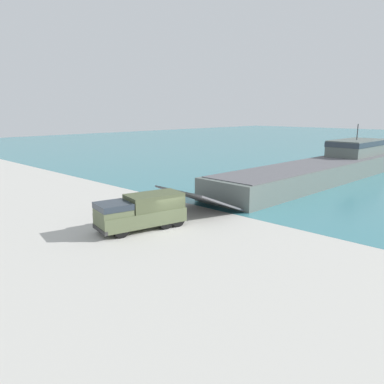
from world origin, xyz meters
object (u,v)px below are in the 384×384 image
object	(u,v)px
soldier_on_ramp	(119,213)
mooring_bollard	(155,193)
landing_craft	(323,167)
military_truck	(141,211)

from	to	relation	value
soldier_on_ramp	mooring_bollard	world-z (taller)	soldier_on_ramp
landing_craft	military_truck	bearing A→B (deg)	-89.38
mooring_bollard	landing_craft	bearing A→B (deg)	69.63
landing_craft	mooring_bollard	world-z (taller)	landing_craft
landing_craft	military_truck	xyz separation A→B (m)	(-0.60, -31.00, -0.29)
soldier_on_ramp	landing_craft	bearing A→B (deg)	-168.08
landing_craft	military_truck	world-z (taller)	landing_craft
military_truck	soldier_on_ramp	distance (m)	2.49
military_truck	mooring_bollard	xyz separation A→B (m)	(-7.88, 8.16, -1.08)
mooring_bollard	military_truck	bearing A→B (deg)	-46.01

